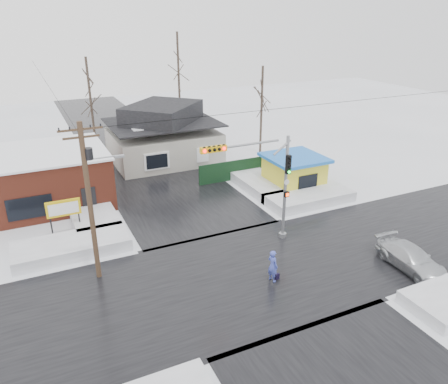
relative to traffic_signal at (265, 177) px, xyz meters
name	(u,v)px	position (x,y,z in m)	size (l,w,h in m)	color
ground	(252,274)	(-2.43, -2.97, -4.54)	(120.00, 120.00, 0.00)	white
road_ns	(252,274)	(-2.43, -2.97, -4.53)	(10.00, 120.00, 0.02)	black
road_ew	(252,274)	(-2.43, -2.97, -4.53)	(120.00, 10.00, 0.02)	black
snowbank_nw	(72,246)	(-11.43, 4.03, -4.14)	(7.00, 3.00, 0.80)	white
snowbank_ne	(309,198)	(6.57, 4.03, -4.14)	(7.00, 3.00, 0.80)	white
snowbank_nside_w	(91,210)	(-9.43, 9.03, -4.14)	(3.00, 8.00, 0.80)	white
snowbank_nside_e	(256,181)	(4.57, 9.03, -4.14)	(3.00, 8.00, 0.80)	white
traffic_signal	(265,177)	(0.00, 0.00, 0.00)	(6.05, 0.68, 7.00)	gray
utility_pole	(90,194)	(-10.36, 0.53, 0.57)	(3.15, 0.44, 9.00)	#382619
brick_building	(25,180)	(-13.43, 13.03, -2.46)	(12.20, 8.20, 4.12)	maroon
marquee_sign	(63,209)	(-11.43, 6.53, -2.62)	(2.20, 0.21, 2.55)	black
house	(163,135)	(-0.43, 19.03, -1.92)	(10.40, 8.40, 5.76)	#B1ADA0
kiosk	(294,172)	(7.07, 7.03, -3.08)	(4.60, 4.60, 2.88)	yellow
fence	(240,169)	(4.07, 11.03, -3.64)	(8.00, 0.12, 1.80)	black
tree_far_left	(88,79)	(-6.43, 23.03, 3.41)	(3.00, 3.00, 10.00)	#332821
tree_far_mid	(178,55)	(3.57, 25.03, 5.00)	(3.00, 3.00, 12.00)	#332821
tree_far_right	(262,85)	(9.57, 17.03, 2.62)	(3.00, 3.00, 9.00)	#332821
pedestrian	(273,266)	(-1.72, -4.06, -3.59)	(0.69, 0.46, 1.90)	#414EB6
car	(411,258)	(6.25, -6.43, -3.87)	(1.86, 4.58, 1.33)	silver
shopping_bag	(277,277)	(-1.42, -4.09, -4.36)	(0.28, 0.12, 0.35)	black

